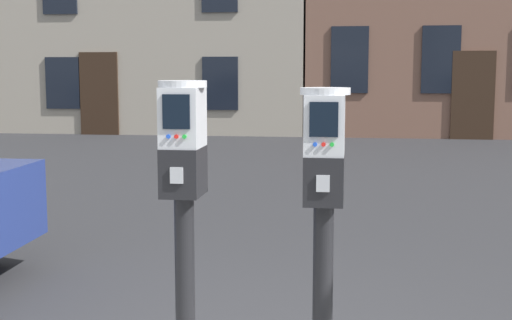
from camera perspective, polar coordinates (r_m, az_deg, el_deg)
parking_meter_near_kerb at (r=3.15m, az=-5.91°, el=-1.75°), size 0.22×0.25×1.45m
parking_meter_twin_adjacent at (r=3.07m, az=5.55°, el=-2.37°), size 0.22×0.25×1.42m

